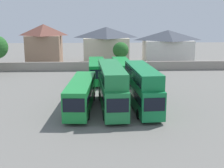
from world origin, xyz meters
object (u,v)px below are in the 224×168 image
at_px(tree_behind_wall, 121,50).
at_px(bus_1, 81,93).
at_px(bus_3, 142,86).
at_px(bus_4, 97,70).
at_px(bus_2, 112,85).
at_px(bus_5, 123,70).
at_px(house_terrace_left, 44,44).
at_px(house_terrace_right, 168,47).
at_px(house_terrace_centre, 106,45).

bearing_deg(tree_behind_wall, bus_1, -103.54).
relative_size(bus_3, bus_4, 1.05).
xyz_separation_m(bus_2, tree_behind_wall, (3.08, 27.60, 0.90)).
relative_size(bus_4, bus_5, 1.03).
relative_size(bus_2, house_terrace_left, 1.37).
bearing_deg(bus_2, house_terrace_right, 154.20).
height_order(bus_2, bus_5, bus_2).
relative_size(bus_5, tree_behind_wall, 1.95).
bearing_deg(bus_4, bus_5, 90.55).
distance_m(bus_3, bus_5, 15.41).
relative_size(bus_3, house_terrace_centre, 1.10).
bearing_deg(bus_5, bus_1, -24.90).
distance_m(bus_2, tree_behind_wall, 27.79).
bearing_deg(tree_behind_wall, house_terrace_right, 28.74).
bearing_deg(bus_3, bus_5, -179.72).
xyz_separation_m(house_terrace_left, house_terrace_right, (27.81, -0.72, -0.67)).
bearing_deg(house_terrace_right, bus_3, -107.47).
distance_m(bus_4, house_terrace_right, 24.49).
bearing_deg(house_terrace_centre, tree_behind_wall, -68.67).
xyz_separation_m(bus_1, tree_behind_wall, (6.62, 27.51, 1.83)).
height_order(house_terrace_left, tree_behind_wall, house_terrace_left).
distance_m(bus_3, tree_behind_wall, 27.62).
distance_m(bus_5, house_terrace_centre, 19.67).
distance_m(bus_1, bus_4, 15.21).
height_order(bus_5, tree_behind_wall, tree_behind_wall).
distance_m(bus_3, house_terrace_left, 38.51).
height_order(bus_1, bus_4, bus_4).
bearing_deg(bus_4, bus_2, 5.18).
height_order(bus_2, house_terrace_centre, house_terrace_centre).
bearing_deg(bus_2, bus_5, 167.79).
height_order(bus_3, house_terrace_left, house_terrace_left).
bearing_deg(bus_1, bus_4, 177.09).
bearing_deg(bus_3, bus_2, -93.61).
distance_m(bus_1, house_terrace_right, 38.03).
xyz_separation_m(bus_1, bus_4, (1.76, 15.11, 0.01)).
height_order(bus_4, house_terrace_left, house_terrace_left).
distance_m(bus_1, house_terrace_left, 35.86).
distance_m(bus_2, bus_5, 15.58).
xyz_separation_m(house_terrace_centre, house_terrace_right, (13.89, -1.09, -0.34)).
height_order(bus_4, house_terrace_centre, house_terrace_centre).
bearing_deg(bus_1, house_terrace_left, -159.87).
xyz_separation_m(bus_3, house_terrace_centre, (-3.29, 34.77, 1.43)).
height_order(bus_1, house_terrace_right, house_terrace_right).
height_order(bus_3, house_terrace_right, house_terrace_right).
distance_m(bus_5, house_terrace_left, 25.10).
bearing_deg(house_terrace_left, house_terrace_centre, 1.51).
xyz_separation_m(bus_2, bus_3, (3.57, 0.01, -0.11)).
bearing_deg(bus_3, house_terrace_right, 158.79).
xyz_separation_m(bus_2, house_terrace_centre, (0.28, 34.77, 1.32)).
xyz_separation_m(bus_5, house_terrace_left, (-16.13, 19.05, 2.58)).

